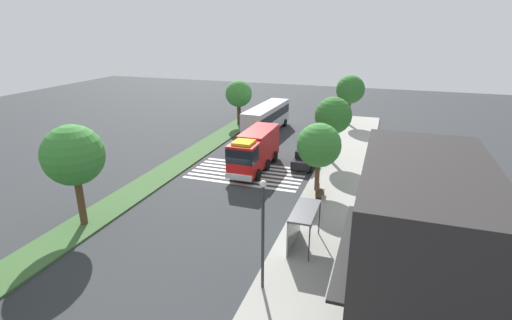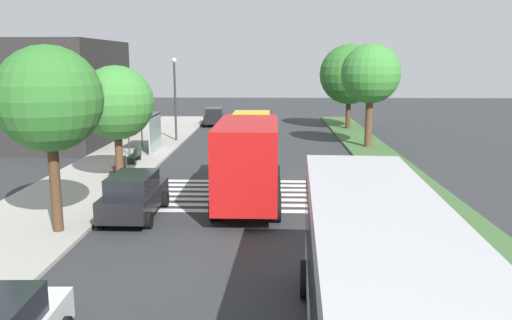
{
  "view_description": "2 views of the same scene",
  "coord_description": "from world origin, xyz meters",
  "px_view_note": "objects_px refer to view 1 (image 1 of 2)",
  "views": [
    {
      "loc": [
        29.57,
        11.75,
        13.36
      ],
      "look_at": [
        -3.33,
        0.58,
        1.14
      ],
      "focal_mm": 27.14,
      "sensor_mm": 36.0,
      "label": 1
    },
    {
      "loc": [
        -26.22,
        -0.66,
        6.18
      ],
      "look_at": [
        -1.57,
        0.06,
        1.46
      ],
      "focal_mm": 37.01,
      "sensor_mm": 36.0,
      "label": 2
    }
  ],
  "objects_px": {
    "sidewalk_tree_center": "(319,145)",
    "bus_stop_shelter": "(299,219)",
    "transit_bus": "(267,117)",
    "bench_west_of_shelter": "(319,192)",
    "street_lamp": "(263,227)",
    "median_tree_west": "(73,156)",
    "sidewalk_tree_west": "(333,116)",
    "median_tree_far_west": "(239,94)",
    "parked_car_west": "(323,131)",
    "fire_truck": "(254,150)",
    "sidewalk_tree_far_west": "(350,90)",
    "bench_near_shelter": "(311,211)",
    "parked_car_mid": "(305,158)"
  },
  "relations": [
    {
      "from": "fire_truck",
      "to": "parked_car_mid",
      "type": "relative_size",
      "value": 1.96
    },
    {
      "from": "fire_truck",
      "to": "sidewalk_tree_far_west",
      "type": "xyz_separation_m",
      "value": [
        -21.13,
        6.65,
        2.85
      ]
    },
    {
      "from": "fire_truck",
      "to": "median_tree_far_west",
      "type": "bearing_deg",
      "value": -153.93
    },
    {
      "from": "sidewalk_tree_center",
      "to": "bus_stop_shelter",
      "type": "bearing_deg",
      "value": 3.03
    },
    {
      "from": "fire_truck",
      "to": "parked_car_mid",
      "type": "height_order",
      "value": "fire_truck"
    },
    {
      "from": "parked_car_west",
      "to": "bench_near_shelter",
      "type": "height_order",
      "value": "parked_car_west"
    },
    {
      "from": "bench_near_shelter",
      "to": "street_lamp",
      "type": "height_order",
      "value": "street_lamp"
    },
    {
      "from": "median_tree_west",
      "to": "sidewalk_tree_west",
      "type": "bearing_deg",
      "value": 142.74
    },
    {
      "from": "bus_stop_shelter",
      "to": "street_lamp",
      "type": "distance_m",
      "value": 5.22
    },
    {
      "from": "sidewalk_tree_center",
      "to": "transit_bus",
      "type": "bearing_deg",
      "value": -150.03
    },
    {
      "from": "bench_near_shelter",
      "to": "parked_car_mid",
      "type": "bearing_deg",
      "value": -165.81
    },
    {
      "from": "median_tree_far_west",
      "to": "bench_near_shelter",
      "type": "bearing_deg",
      "value": 31.75
    },
    {
      "from": "sidewalk_tree_west",
      "to": "sidewalk_tree_far_west",
      "type": "bearing_deg",
      "value": 180.0
    },
    {
      "from": "sidewalk_tree_west",
      "to": "bench_west_of_shelter",
      "type": "bearing_deg",
      "value": 2.89
    },
    {
      "from": "sidewalk_tree_center",
      "to": "fire_truck",
      "type": "bearing_deg",
      "value": -114.69
    },
    {
      "from": "transit_bus",
      "to": "sidewalk_tree_far_west",
      "type": "relative_size",
      "value": 1.69
    },
    {
      "from": "transit_bus",
      "to": "sidewalk_tree_west",
      "type": "height_order",
      "value": "sidewalk_tree_west"
    },
    {
      "from": "street_lamp",
      "to": "median_tree_west",
      "type": "distance_m",
      "value": 14.31
    },
    {
      "from": "parked_car_mid",
      "to": "sidewalk_tree_west",
      "type": "bearing_deg",
      "value": 135.41
    },
    {
      "from": "bench_west_of_shelter",
      "to": "median_tree_far_west",
      "type": "relative_size",
      "value": 0.26
    },
    {
      "from": "bench_west_of_shelter",
      "to": "median_tree_west",
      "type": "height_order",
      "value": "median_tree_west"
    },
    {
      "from": "fire_truck",
      "to": "bus_stop_shelter",
      "type": "xyz_separation_m",
      "value": [
        11.94,
        7.12,
        -0.2
      ]
    },
    {
      "from": "sidewalk_tree_far_west",
      "to": "median_tree_far_west",
      "type": "height_order",
      "value": "sidewalk_tree_far_west"
    },
    {
      "from": "median_tree_far_west",
      "to": "sidewalk_tree_far_west",
      "type": "bearing_deg",
      "value": 109.32
    },
    {
      "from": "transit_bus",
      "to": "parked_car_mid",
      "type": "bearing_deg",
      "value": -143.31
    },
    {
      "from": "fire_truck",
      "to": "bench_near_shelter",
      "type": "xyz_separation_m",
      "value": [
        7.94,
        7.12,
        -1.49
      ]
    },
    {
      "from": "bench_near_shelter",
      "to": "parked_car_west",
      "type": "bearing_deg",
      "value": -172.94
    },
    {
      "from": "parked_car_west",
      "to": "sidewalk_tree_west",
      "type": "height_order",
      "value": "sidewalk_tree_west"
    },
    {
      "from": "bench_near_shelter",
      "to": "sidewalk_tree_west",
      "type": "height_order",
      "value": "sidewalk_tree_west"
    },
    {
      "from": "bench_west_of_shelter",
      "to": "sidewalk_tree_west",
      "type": "bearing_deg",
      "value": -177.11
    },
    {
      "from": "bench_near_shelter",
      "to": "sidewalk_tree_west",
      "type": "xyz_separation_m",
      "value": [
        -12.74,
        -0.47,
        4.24
      ]
    },
    {
      "from": "sidewalk_tree_west",
      "to": "median_tree_far_west",
      "type": "xyz_separation_m",
      "value": [
        -11.29,
        -14.4,
        -0.45
      ]
    },
    {
      "from": "fire_truck",
      "to": "bench_west_of_shelter",
      "type": "height_order",
      "value": "fire_truck"
    },
    {
      "from": "bus_stop_shelter",
      "to": "parked_car_west",
      "type": "bearing_deg",
      "value": -174.04
    },
    {
      "from": "parked_car_mid",
      "to": "median_tree_far_west",
      "type": "distance_m",
      "value": 18.5
    },
    {
      "from": "transit_bus",
      "to": "bench_west_of_shelter",
      "type": "relative_size",
      "value": 7.15
    },
    {
      "from": "sidewalk_tree_west",
      "to": "transit_bus",
      "type": "bearing_deg",
      "value": -132.57
    },
    {
      "from": "parked_car_mid",
      "to": "sidewalk_tree_far_west",
      "type": "distance_m",
      "value": 19.08
    },
    {
      "from": "bus_stop_shelter",
      "to": "fire_truck",
      "type": "bearing_deg",
      "value": -149.21
    },
    {
      "from": "sidewalk_tree_far_west",
      "to": "median_tree_west",
      "type": "relative_size",
      "value": 0.95
    },
    {
      "from": "fire_truck",
      "to": "parked_car_west",
      "type": "height_order",
      "value": "fire_truck"
    },
    {
      "from": "bus_stop_shelter",
      "to": "median_tree_far_west",
      "type": "bearing_deg",
      "value": -152.05
    },
    {
      "from": "transit_bus",
      "to": "bus_stop_shelter",
      "type": "distance_m",
      "value": 27.5
    },
    {
      "from": "median_tree_far_west",
      "to": "sidewalk_tree_center",
      "type": "bearing_deg",
      "value": 36.95
    },
    {
      "from": "bench_near_shelter",
      "to": "median_tree_west",
      "type": "distance_m",
      "value": 16.74
    },
    {
      "from": "parked_car_mid",
      "to": "street_lamp",
      "type": "distance_m",
      "value": 19.64
    },
    {
      "from": "transit_bus",
      "to": "sidewalk_tree_center",
      "type": "distance_m",
      "value": 19.37
    },
    {
      "from": "sidewalk_tree_west",
      "to": "street_lamp",
      "type": "bearing_deg",
      "value": -1.06
    },
    {
      "from": "transit_bus",
      "to": "median_tree_west",
      "type": "distance_m",
      "value": 28.34
    },
    {
      "from": "bench_near_shelter",
      "to": "median_tree_far_west",
      "type": "bearing_deg",
      "value": -148.25
    }
  ]
}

